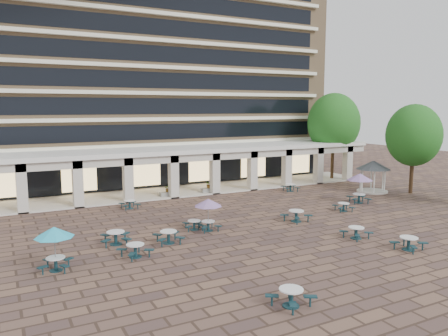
{
  "coord_description": "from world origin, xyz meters",
  "views": [
    {
      "loc": [
        -16.26,
        -24.76,
        8.25
      ],
      "look_at": [
        -1.78,
        3.0,
        3.91
      ],
      "focal_mm": 35.0,
      "sensor_mm": 36.0,
      "label": 1
    }
  ],
  "objects_px": {
    "planter_left": "(168,192)",
    "picnic_table_0": "(135,249)",
    "picnic_table_1": "(291,296)",
    "planter_right": "(209,188)",
    "gazebo": "(373,169)",
    "picnic_table_2": "(356,232)"
  },
  "relations": [
    {
      "from": "gazebo",
      "to": "picnic_table_0",
      "type": "bearing_deg",
      "value": -163.45
    },
    {
      "from": "planter_left",
      "to": "planter_right",
      "type": "xyz_separation_m",
      "value": [
        4.21,
        -0.0,
        0.05
      ]
    },
    {
      "from": "picnic_table_1",
      "to": "picnic_table_2",
      "type": "height_order",
      "value": "picnic_table_1"
    },
    {
      "from": "planter_right",
      "to": "picnic_table_1",
      "type": "bearing_deg",
      "value": -107.58
    },
    {
      "from": "picnic_table_0",
      "to": "planter_left",
      "type": "xyz_separation_m",
      "value": [
        7.33,
        14.65,
        0.01
      ]
    },
    {
      "from": "gazebo",
      "to": "planter_left",
      "type": "relative_size",
      "value": 2.21
    },
    {
      "from": "gazebo",
      "to": "planter_left",
      "type": "distance_m",
      "value": 20.11
    },
    {
      "from": "gazebo",
      "to": "planter_right",
      "type": "bearing_deg",
      "value": 154.72
    },
    {
      "from": "picnic_table_0",
      "to": "picnic_table_1",
      "type": "xyz_separation_m",
      "value": [
        4.05,
        -8.96,
        0.01
      ]
    },
    {
      "from": "picnic_table_0",
      "to": "picnic_table_1",
      "type": "relative_size",
      "value": 0.97
    },
    {
      "from": "planter_right",
      "to": "planter_left",
      "type": "bearing_deg",
      "value": 180.0
    },
    {
      "from": "picnic_table_2",
      "to": "planter_right",
      "type": "height_order",
      "value": "planter_right"
    },
    {
      "from": "picnic_table_1",
      "to": "planter_right",
      "type": "xyz_separation_m",
      "value": [
        7.48,
        23.61,
        0.05
      ]
    },
    {
      "from": "picnic_table_0",
      "to": "gazebo",
      "type": "height_order",
      "value": "gazebo"
    },
    {
      "from": "planter_left",
      "to": "picnic_table_0",
      "type": "bearing_deg",
      "value": -116.56
    },
    {
      "from": "picnic_table_2",
      "to": "gazebo",
      "type": "height_order",
      "value": "gazebo"
    },
    {
      "from": "picnic_table_2",
      "to": "planter_right",
      "type": "relative_size",
      "value": 1.19
    },
    {
      "from": "picnic_table_1",
      "to": "planter_right",
      "type": "height_order",
      "value": "planter_right"
    },
    {
      "from": "picnic_table_0",
      "to": "planter_left",
      "type": "bearing_deg",
      "value": 49.05
    },
    {
      "from": "gazebo",
      "to": "planter_left",
      "type": "height_order",
      "value": "gazebo"
    },
    {
      "from": "picnic_table_0",
      "to": "picnic_table_2",
      "type": "distance_m",
      "value": 13.78
    },
    {
      "from": "picnic_table_1",
      "to": "planter_left",
      "type": "relative_size",
      "value": 1.34
    }
  ]
}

